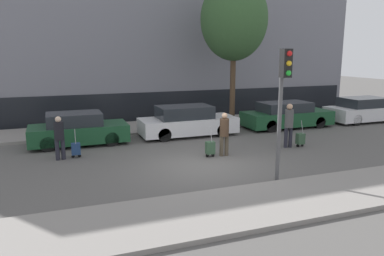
{
  "coord_description": "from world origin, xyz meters",
  "views": [
    {
      "loc": [
        -4.72,
        -11.44,
        3.83
      ],
      "look_at": [
        0.27,
        1.8,
        0.95
      ],
      "focal_mm": 35.0,
      "sensor_mm": 36.0,
      "label": 1
    }
  ],
  "objects_px": {
    "parked_car_0": "(78,130)",
    "parked_car_2": "(286,115)",
    "trolley_right": "(300,139)",
    "pedestrian_center": "(224,132)",
    "parked_bicycle": "(185,115)",
    "pedestrian_left": "(59,135)",
    "parked_car_3": "(365,110)",
    "trolley_center": "(210,148)",
    "pedestrian_right": "(289,123)",
    "trolley_left": "(76,149)",
    "bare_tree_near_crossing": "(234,20)",
    "traffic_light": "(283,89)",
    "parked_car_1": "(187,122)"
  },
  "relations": [
    {
      "from": "parked_car_3",
      "to": "trolley_center",
      "type": "relative_size",
      "value": 3.95
    },
    {
      "from": "pedestrian_left",
      "to": "pedestrian_right",
      "type": "xyz_separation_m",
      "value": [
        8.75,
        -1.4,
        0.13
      ]
    },
    {
      "from": "trolley_left",
      "to": "pedestrian_right",
      "type": "bearing_deg",
      "value": -10.25
    },
    {
      "from": "pedestrian_left",
      "to": "pedestrian_right",
      "type": "height_order",
      "value": "pedestrian_right"
    },
    {
      "from": "parked_car_0",
      "to": "parked_car_3",
      "type": "relative_size",
      "value": 0.9
    },
    {
      "from": "trolley_left",
      "to": "trolley_center",
      "type": "xyz_separation_m",
      "value": [
        4.67,
        -1.65,
        0.02
      ]
    },
    {
      "from": "parked_car_3",
      "to": "trolley_right",
      "type": "bearing_deg",
      "value": -152.84
    },
    {
      "from": "parked_car_2",
      "to": "trolley_left",
      "type": "height_order",
      "value": "parked_car_2"
    },
    {
      "from": "trolley_center",
      "to": "trolley_right",
      "type": "distance_m",
      "value": 4.07
    },
    {
      "from": "parked_bicycle",
      "to": "pedestrian_left",
      "type": "bearing_deg",
      "value": -143.78
    },
    {
      "from": "parked_car_2",
      "to": "bare_tree_near_crossing",
      "type": "height_order",
      "value": "bare_tree_near_crossing"
    },
    {
      "from": "parked_car_2",
      "to": "trolley_right",
      "type": "xyz_separation_m",
      "value": [
        -1.81,
        -3.64,
        -0.29
      ]
    },
    {
      "from": "pedestrian_left",
      "to": "trolley_left",
      "type": "height_order",
      "value": "pedestrian_left"
    },
    {
      "from": "bare_tree_near_crossing",
      "to": "trolley_center",
      "type": "bearing_deg",
      "value": -123.85
    },
    {
      "from": "pedestrian_left",
      "to": "pedestrian_center",
      "type": "height_order",
      "value": "pedestrian_center"
    },
    {
      "from": "parked_car_2",
      "to": "pedestrian_center",
      "type": "height_order",
      "value": "pedestrian_center"
    },
    {
      "from": "trolley_left",
      "to": "pedestrian_right",
      "type": "height_order",
      "value": "pedestrian_right"
    },
    {
      "from": "parked_car_3",
      "to": "pedestrian_center",
      "type": "bearing_deg",
      "value": -160.58
    },
    {
      "from": "parked_car_3",
      "to": "pedestrian_center",
      "type": "xyz_separation_m",
      "value": [
        -10.45,
        -3.68,
        0.29
      ]
    },
    {
      "from": "pedestrian_left",
      "to": "trolley_center",
      "type": "xyz_separation_m",
      "value": [
        5.22,
        -1.57,
        -0.55
      ]
    },
    {
      "from": "trolley_left",
      "to": "trolley_center",
      "type": "bearing_deg",
      "value": -19.48
    },
    {
      "from": "trolley_center",
      "to": "trolley_right",
      "type": "bearing_deg",
      "value": 1.34
    },
    {
      "from": "parked_car_0",
      "to": "parked_car_2",
      "type": "height_order",
      "value": "parked_car_0"
    },
    {
      "from": "pedestrian_right",
      "to": "trolley_center",
      "type": "bearing_deg",
      "value": 10.55
    },
    {
      "from": "parked_car_1",
      "to": "traffic_light",
      "type": "distance_m",
      "value": 7.28
    },
    {
      "from": "parked_car_0",
      "to": "pedestrian_left",
      "type": "xyz_separation_m",
      "value": [
        -0.77,
        -2.13,
        0.26
      ]
    },
    {
      "from": "pedestrian_left",
      "to": "parked_car_2",
      "type": "bearing_deg",
      "value": -178.17
    },
    {
      "from": "traffic_light",
      "to": "trolley_left",
      "type": "bearing_deg",
      "value": 138.37
    },
    {
      "from": "pedestrian_left",
      "to": "bare_tree_near_crossing",
      "type": "xyz_separation_m",
      "value": [
        8.75,
        3.7,
        4.54
      ]
    },
    {
      "from": "trolley_right",
      "to": "pedestrian_right",
      "type": "bearing_deg",
      "value": 172.14
    },
    {
      "from": "parked_car_1",
      "to": "traffic_light",
      "type": "xyz_separation_m",
      "value": [
        0.41,
        -6.95,
        2.13
      ]
    },
    {
      "from": "pedestrian_left",
      "to": "parked_bicycle",
      "type": "distance_m",
      "value": 8.05
    },
    {
      "from": "trolley_left",
      "to": "trolley_center",
      "type": "relative_size",
      "value": 0.97
    },
    {
      "from": "parked_car_2",
      "to": "trolley_left",
      "type": "bearing_deg",
      "value": -168.86
    },
    {
      "from": "parked_bicycle",
      "to": "bare_tree_near_crossing",
      "type": "distance_m",
      "value": 5.54
    },
    {
      "from": "parked_bicycle",
      "to": "parked_car_2",
      "type": "bearing_deg",
      "value": -29.19
    },
    {
      "from": "parked_car_0",
      "to": "pedestrian_center",
      "type": "distance_m",
      "value": 6.24
    },
    {
      "from": "trolley_left",
      "to": "trolley_right",
      "type": "bearing_deg",
      "value": -10.1
    },
    {
      "from": "trolley_left",
      "to": "trolley_right",
      "type": "relative_size",
      "value": 0.99
    },
    {
      "from": "parked_car_2",
      "to": "pedestrian_right",
      "type": "bearing_deg",
      "value": -123.5
    },
    {
      "from": "parked_car_3",
      "to": "trolley_left",
      "type": "distance_m",
      "value": 15.8
    },
    {
      "from": "parked_car_2",
      "to": "traffic_light",
      "type": "xyz_separation_m",
      "value": [
        -5.05,
        -6.98,
        2.16
      ]
    },
    {
      "from": "parked_car_2",
      "to": "pedestrian_left",
      "type": "bearing_deg",
      "value": -168.96
    },
    {
      "from": "parked_car_1",
      "to": "pedestrian_right",
      "type": "distance_m",
      "value": 4.71
    },
    {
      "from": "pedestrian_left",
      "to": "pedestrian_center",
      "type": "bearing_deg",
      "value": 155.27
    },
    {
      "from": "parked_car_1",
      "to": "pedestrian_right",
      "type": "bearing_deg",
      "value": -48.73
    },
    {
      "from": "trolley_left",
      "to": "pedestrian_center",
      "type": "bearing_deg",
      "value": -17.91
    },
    {
      "from": "parked_car_0",
      "to": "parked_car_3",
      "type": "height_order",
      "value": "parked_car_0"
    },
    {
      "from": "parked_car_3",
      "to": "parked_car_2",
      "type": "bearing_deg",
      "value": 179.05
    },
    {
      "from": "trolley_right",
      "to": "pedestrian_center",
      "type": "bearing_deg",
      "value": -177.89
    }
  ]
}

